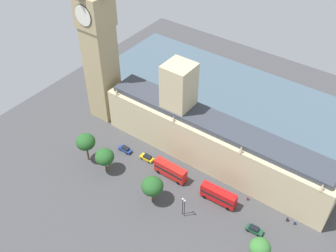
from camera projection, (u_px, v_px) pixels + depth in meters
The scene contains 18 objects.
ground_plane at pixel (209, 164), 124.09m from camera, with size 145.39×145.39×0.00m, color #424244.
river_thames at pixel (260, 106), 145.92m from camera, with size 43.81×130.85×0.25m, color #475B6B.
parliament_building at pixel (210, 137), 120.39m from camera, with size 12.39×74.07×29.98m.
clock_tower at pixel (98, 36), 123.67m from camera, with size 9.50×9.50×58.67m.
car_blue_under_trees at pixel (125, 149), 127.81m from camera, with size 1.92×4.63×1.74m.
car_yellow_cab_leading at pixel (147, 158), 124.89m from camera, with size 1.99×4.53×1.74m.
double_decker_bus_far_end at pixel (170, 170), 118.44m from camera, with size 2.73×10.52×4.75m.
double_decker_bus_trailing at pixel (218, 195), 111.28m from camera, with size 2.98×10.59×4.75m.
car_dark_green_by_river_gate at pixel (254, 230), 104.80m from camera, with size 2.14×4.65×1.74m.
pedestrian_corner at pixel (287, 219), 107.45m from camera, with size 0.66×0.70×1.67m.
pedestrian_near_tower at pixel (248, 199), 112.89m from camera, with size 0.57×0.64×1.50m.
pedestrian_opposite_hall at pixel (295, 223), 106.64m from camera, with size 0.50×0.60×1.54m.
plane_tree_kerbside at pixel (105, 157), 118.17m from camera, with size 5.77×5.77×8.33m.
plane_tree_midblock at pixel (260, 248), 93.88m from camera, with size 5.19×5.19×9.20m.
plane_tree_slot_10 at pixel (152, 186), 109.25m from camera, with size 6.15×6.15×8.76m.
plane_tree_slot_11 at pixel (86, 142), 120.62m from camera, with size 5.89×5.89×10.08m.
street_lamp_slot_12 at pixel (184, 205), 106.08m from camera, with size 0.56×0.56×6.88m.
street_lamp_slot_13 at pixel (183, 203), 106.64m from camera, with size 0.56×0.56×6.74m.
Camera 1 is at (77.27, 40.46, 89.96)m, focal length 42.69 mm.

